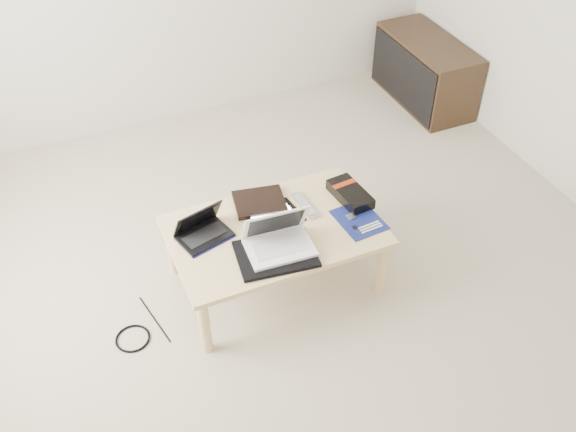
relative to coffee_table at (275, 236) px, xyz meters
name	(u,v)px	position (x,y,z in m)	size (l,w,h in m)	color
ground	(288,290)	(0.04, -0.09, -0.35)	(4.00, 4.00, 0.00)	beige
coffee_table	(275,236)	(0.00, 0.00, 0.00)	(1.10, 0.70, 0.40)	#E8CF8B
media_cabinet	(424,71)	(1.81, 1.36, -0.10)	(0.41, 0.90, 0.50)	#342315
book	(259,202)	(0.00, 0.22, 0.06)	(0.31, 0.27, 0.03)	black
netbook	(202,230)	(-0.36, 0.10, 0.09)	(0.31, 0.26, 0.18)	black
tablet	(274,217)	(0.03, 0.08, 0.06)	(0.31, 0.25, 0.02)	black
remote	(305,205)	(0.22, 0.10, 0.06)	(0.07, 0.23, 0.02)	#B2B2B6
neoprene_sleeve	(276,254)	(-0.07, -0.19, 0.06)	(0.39, 0.29, 0.02)	black
white_laptop	(278,239)	(-0.04, -0.15, 0.11)	(0.35, 0.26, 0.22)	white
motherboard	(359,220)	(0.44, -0.12, 0.05)	(0.24, 0.29, 0.01)	#0D1756
gpu_box	(350,194)	(0.48, 0.07, 0.08)	(0.17, 0.30, 0.06)	black
cable_coil	(262,236)	(-0.08, -0.03, 0.05)	(0.10, 0.10, 0.01)	black
floor_cable_coil	(133,339)	(-0.84, -0.09, -0.35)	(0.18, 0.18, 0.01)	black
floor_cable_trail	(155,319)	(-0.70, 0.00, -0.35)	(0.01, 0.01, 0.37)	black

